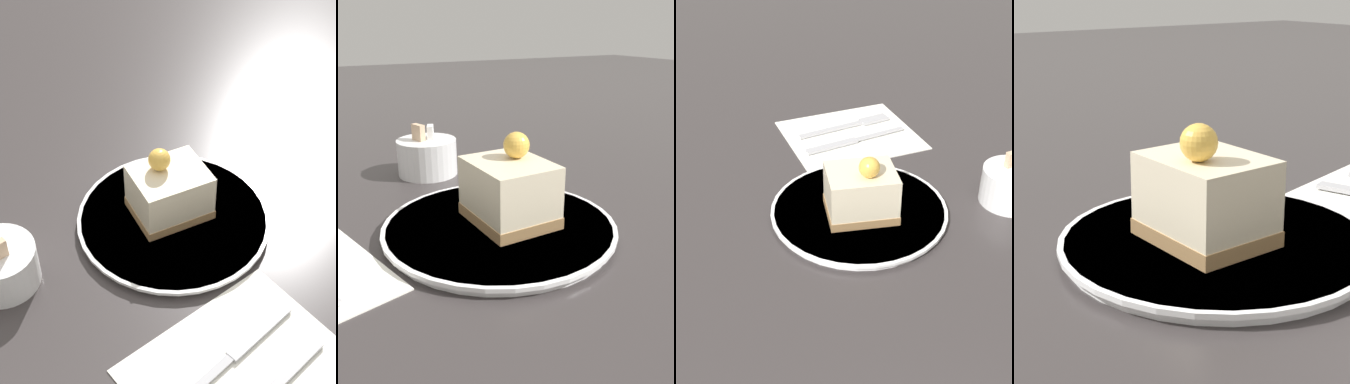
% 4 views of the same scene
% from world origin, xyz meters
% --- Properties ---
extents(ground_plane, '(4.00, 4.00, 0.00)m').
position_xyz_m(ground_plane, '(0.00, 0.00, 0.00)').
color(ground_plane, '#383333').
extents(plate, '(0.23, 0.23, 0.01)m').
position_xyz_m(plate, '(0.02, -0.00, 0.01)').
color(plate, white).
rests_on(plate, ground_plane).
extents(cake_slice, '(0.07, 0.09, 0.09)m').
position_xyz_m(cake_slice, '(0.03, -0.00, 0.04)').
color(cake_slice, '#9E7547').
rests_on(cake_slice, plate).
extents(napkin, '(0.23, 0.25, 0.00)m').
position_xyz_m(napkin, '(-0.21, 0.02, 0.00)').
color(napkin, white).
rests_on(napkin, ground_plane).
extents(knife, '(0.07, 0.17, 0.00)m').
position_xyz_m(knife, '(-0.18, 0.01, 0.00)').
color(knife, '#B2B2B7').
rests_on(knife, napkin).
extents(sugar_bowl, '(0.08, 0.08, 0.07)m').
position_xyz_m(sugar_bowl, '(0.02, 0.21, 0.03)').
color(sugar_bowl, white).
rests_on(sugar_bowl, ground_plane).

